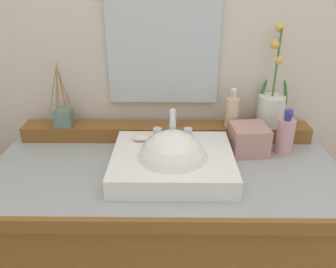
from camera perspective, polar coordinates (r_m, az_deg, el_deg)
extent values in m
cube|color=brown|center=(1.45, -0.44, -20.29)|extent=(1.19, 0.54, 0.79)
cube|color=#969EA0|center=(1.19, -0.50, -6.31)|extent=(1.21, 0.57, 0.04)
cube|color=brown|center=(0.96, -0.83, -15.30)|extent=(1.21, 0.02, 0.04)
cube|color=brown|center=(1.36, -0.34, 0.40)|extent=(1.14, 0.09, 0.06)
cube|color=white|center=(1.14, 0.78, -4.75)|extent=(0.40, 0.35, 0.07)
sphere|color=white|center=(1.13, 0.78, -5.35)|extent=(0.24, 0.24, 0.24)
cylinder|color=silver|center=(1.21, 0.79, 1.56)|extent=(0.02, 0.02, 0.10)
cylinder|color=silver|center=(1.14, 0.81, 2.73)|extent=(0.02, 0.11, 0.02)
sphere|color=silver|center=(1.19, 0.81, 3.75)|extent=(0.03, 0.03, 0.03)
cylinder|color=silver|center=(1.23, -1.79, 0.20)|extent=(0.03, 0.03, 0.04)
cylinder|color=silver|center=(1.23, 3.36, 0.17)|extent=(0.03, 0.03, 0.04)
ellipsoid|color=silver|center=(1.21, -4.49, -0.58)|extent=(0.07, 0.04, 0.02)
cylinder|color=silver|center=(1.39, 16.93, 3.85)|extent=(0.10, 0.10, 0.12)
cylinder|color=tan|center=(1.38, 17.21, 5.92)|extent=(0.09, 0.09, 0.01)
cylinder|color=#476B38|center=(1.34, 17.94, 11.24)|extent=(0.01, 0.01, 0.25)
ellipsoid|color=#387033|center=(1.39, 19.24, 6.74)|extent=(0.03, 0.03, 0.10)
ellipsoid|color=#387033|center=(1.39, 15.79, 7.21)|extent=(0.04, 0.04, 0.09)
sphere|color=gold|center=(1.34, 18.25, 11.72)|extent=(0.03, 0.03, 0.03)
sphere|color=gold|center=(1.33, 17.64, 14.24)|extent=(0.04, 0.04, 0.04)
sphere|color=gold|center=(1.34, 18.38, 16.69)|extent=(0.03, 0.03, 0.03)
cylinder|color=beige|center=(1.34, 10.76, 3.59)|extent=(0.05, 0.05, 0.12)
cylinder|color=silver|center=(1.32, 10.99, 6.30)|extent=(0.02, 0.02, 0.02)
cylinder|color=silver|center=(1.31, 11.06, 7.09)|extent=(0.02, 0.02, 0.02)
cylinder|color=silver|center=(1.30, 11.18, 7.05)|extent=(0.01, 0.03, 0.01)
cube|color=slate|center=(1.40, -17.17, 2.68)|extent=(0.07, 0.07, 0.07)
cylinder|color=#9E7A4C|center=(1.35, -17.07, 7.13)|extent=(0.04, 0.01, 0.18)
cylinder|color=#9E7A4C|center=(1.37, -16.93, 6.90)|extent=(0.04, 0.03, 0.16)
cylinder|color=#9E7A4C|center=(1.37, -17.61, 7.62)|extent=(0.00, 0.04, 0.20)
cylinder|color=#9E7A4C|center=(1.38, -18.16, 6.87)|extent=(0.04, 0.04, 0.16)
cylinder|color=#9E7A4C|center=(1.36, -18.88, 7.10)|extent=(0.06, 0.01, 0.19)
cylinder|color=#9E7A4C|center=(1.35, -18.37, 6.91)|extent=(0.03, 0.03, 0.18)
cylinder|color=#9E7A4C|center=(1.33, -18.01, 6.56)|extent=(0.01, 0.07, 0.18)
cylinder|color=#9E7A4C|center=(1.34, -17.29, 6.89)|extent=(0.03, 0.03, 0.18)
cylinder|color=#CF96A0|center=(1.31, 19.15, -0.40)|extent=(0.06, 0.06, 0.13)
cylinder|color=navy|center=(1.28, 19.62, 2.61)|extent=(0.03, 0.03, 0.02)
cylinder|color=navy|center=(1.28, 19.74, 3.40)|extent=(0.03, 0.03, 0.02)
cylinder|color=navy|center=(1.26, 20.01, 3.26)|extent=(0.01, 0.04, 0.01)
cube|color=tan|center=(1.29, 13.47, -0.83)|extent=(0.14, 0.14, 0.10)
cube|color=silver|center=(1.30, -0.84, 18.87)|extent=(0.42, 0.02, 0.64)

